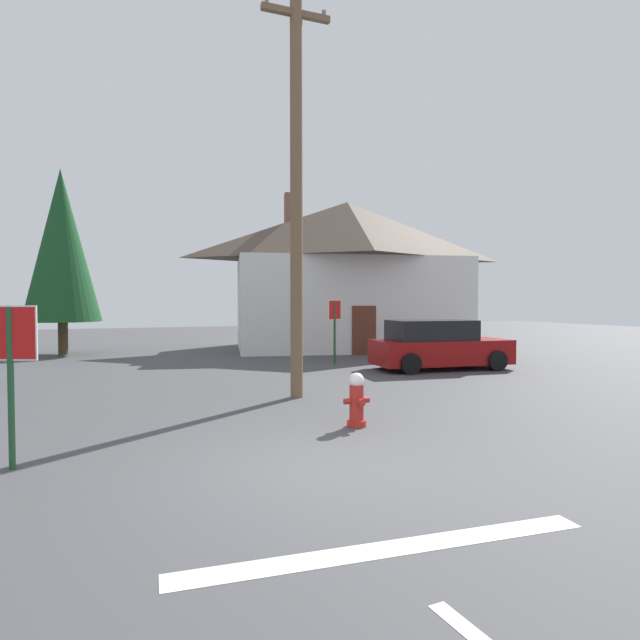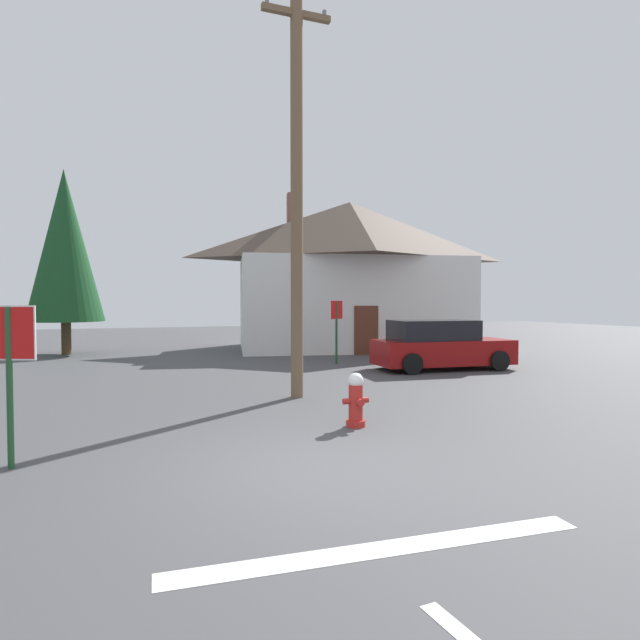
{
  "view_description": "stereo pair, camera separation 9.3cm",
  "coord_description": "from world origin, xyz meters",
  "px_view_note": "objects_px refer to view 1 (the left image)",
  "views": [
    {
      "loc": [
        -2.47,
        -6.45,
        2.18
      ],
      "look_at": [
        1.67,
        3.83,
        1.79
      ],
      "focal_mm": 30.07,
      "sensor_mm": 36.0,
      "label": 1
    },
    {
      "loc": [
        -2.38,
        -6.49,
        2.18
      ],
      "look_at": [
        1.67,
        3.83,
        1.79
      ],
      "focal_mm": 30.07,
      "sensor_mm": 36.0,
      "label": 2
    }
  ],
  "objects_px": {
    "stop_sign_near": "(10,353)",
    "house": "(347,273)",
    "pine_tree_mid_left": "(62,246)",
    "stop_sign_far": "(335,319)",
    "fire_hydrant": "(357,400)",
    "parked_car": "(438,346)",
    "utility_pole": "(296,186)"
  },
  "relations": [
    {
      "from": "fire_hydrant",
      "to": "pine_tree_mid_left",
      "type": "bearing_deg",
      "value": 109.66
    },
    {
      "from": "stop_sign_near",
      "to": "parked_car",
      "type": "distance_m",
      "value": 12.89
    },
    {
      "from": "stop_sign_far",
      "to": "parked_car",
      "type": "distance_m",
      "value": 3.69
    },
    {
      "from": "fire_hydrant",
      "to": "parked_car",
      "type": "bearing_deg",
      "value": 46.19
    },
    {
      "from": "house",
      "to": "parked_car",
      "type": "distance_m",
      "value": 8.62
    },
    {
      "from": "stop_sign_near",
      "to": "stop_sign_far",
      "type": "xyz_separation_m",
      "value": [
        8.55,
        9.18,
        0.06
      ]
    },
    {
      "from": "fire_hydrant",
      "to": "stop_sign_far",
      "type": "bearing_deg",
      "value": 68.86
    },
    {
      "from": "stop_sign_near",
      "to": "parked_car",
      "type": "height_order",
      "value": "stop_sign_near"
    },
    {
      "from": "stop_sign_near",
      "to": "fire_hydrant",
      "type": "bearing_deg",
      "value": 5.21
    },
    {
      "from": "stop_sign_far",
      "to": "stop_sign_near",
      "type": "bearing_deg",
      "value": -132.99
    },
    {
      "from": "utility_pole",
      "to": "pine_tree_mid_left",
      "type": "bearing_deg",
      "value": 113.88
    },
    {
      "from": "parked_car",
      "to": "pine_tree_mid_left",
      "type": "height_order",
      "value": "pine_tree_mid_left"
    },
    {
      "from": "stop_sign_near",
      "to": "fire_hydrant",
      "type": "distance_m",
      "value": 5.31
    },
    {
      "from": "house",
      "to": "fire_hydrant",
      "type": "bearing_deg",
      "value": -114.2
    },
    {
      "from": "fire_hydrant",
      "to": "pine_tree_mid_left",
      "type": "relative_size",
      "value": 0.12
    },
    {
      "from": "fire_hydrant",
      "to": "house",
      "type": "distance_m",
      "value": 15.93
    },
    {
      "from": "utility_pole",
      "to": "parked_car",
      "type": "bearing_deg",
      "value": 27.22
    },
    {
      "from": "stop_sign_near",
      "to": "stop_sign_far",
      "type": "distance_m",
      "value": 12.55
    },
    {
      "from": "stop_sign_near",
      "to": "fire_hydrant",
      "type": "relative_size",
      "value": 2.27
    },
    {
      "from": "stop_sign_near",
      "to": "house",
      "type": "xyz_separation_m",
      "value": [
        11.6,
        14.73,
        2.0
      ]
    },
    {
      "from": "stop_sign_near",
      "to": "utility_pole",
      "type": "height_order",
      "value": "utility_pole"
    },
    {
      "from": "stop_sign_near",
      "to": "fire_hydrant",
      "type": "height_order",
      "value": "stop_sign_near"
    },
    {
      "from": "house",
      "to": "pine_tree_mid_left",
      "type": "distance_m",
      "value": 12.19
    },
    {
      "from": "stop_sign_far",
      "to": "parked_car",
      "type": "relative_size",
      "value": 0.49
    },
    {
      "from": "utility_pole",
      "to": "house",
      "type": "distance_m",
      "value": 12.95
    },
    {
      "from": "stop_sign_near",
      "to": "pine_tree_mid_left",
      "type": "height_order",
      "value": "pine_tree_mid_left"
    },
    {
      "from": "stop_sign_far",
      "to": "pine_tree_mid_left",
      "type": "bearing_deg",
      "value": 141.8
    },
    {
      "from": "utility_pole",
      "to": "stop_sign_far",
      "type": "distance_m",
      "value": 7.3
    },
    {
      "from": "fire_hydrant",
      "to": "utility_pole",
      "type": "bearing_deg",
      "value": 90.33
    },
    {
      "from": "utility_pole",
      "to": "pine_tree_mid_left",
      "type": "xyz_separation_m",
      "value": [
        -5.63,
        12.71,
        -0.32
      ]
    },
    {
      "from": "house",
      "to": "pine_tree_mid_left",
      "type": "bearing_deg",
      "value": 172.75
    },
    {
      "from": "house",
      "to": "parked_car",
      "type": "xyz_separation_m",
      "value": [
        -0.55,
        -8.15,
        -2.75
      ]
    }
  ]
}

